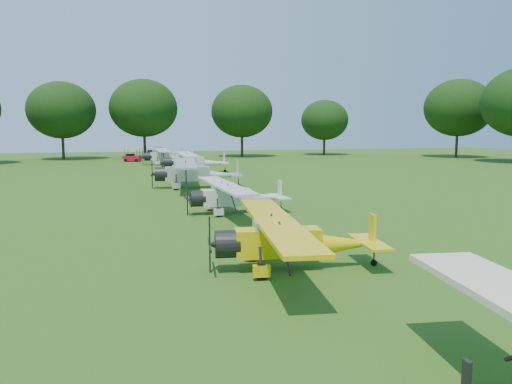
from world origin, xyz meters
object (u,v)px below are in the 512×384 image
(aircraft_5, at_px, (193,160))
(aircraft_2, at_px, (291,237))
(aircraft_6, at_px, (167,155))
(golf_cart, at_px, (132,157))
(aircraft_3, at_px, (234,194))
(aircraft_4, at_px, (194,171))
(aircraft_7, at_px, (164,152))

(aircraft_5, bearing_deg, aircraft_2, -91.85)
(aircraft_6, xyz_separation_m, golf_cart, (-4.48, 7.37, -0.65))
(aircraft_5, bearing_deg, aircraft_3, -91.85)
(aircraft_3, relative_size, aircraft_4, 0.80)
(aircraft_4, xyz_separation_m, aircraft_6, (0.25, 27.34, -0.08))
(aircraft_5, relative_size, golf_cart, 4.46)
(aircraft_2, xyz_separation_m, golf_cart, (-4.06, 59.77, -0.50))
(aircraft_4, bearing_deg, aircraft_3, -80.84)
(aircraft_3, xyz_separation_m, aircraft_5, (1.43, 27.21, 0.25))
(aircraft_7, bearing_deg, aircraft_2, -92.19)
(aircraft_4, distance_m, aircraft_7, 40.57)
(aircraft_4, height_order, aircraft_7, aircraft_4)
(aircraft_2, height_order, aircraft_4, aircraft_4)
(aircraft_4, xyz_separation_m, aircraft_5, (1.90, 14.23, -0.02))
(aircraft_2, bearing_deg, aircraft_3, 94.36)
(aircraft_3, height_order, aircraft_6, aircraft_6)
(aircraft_5, xyz_separation_m, aircraft_7, (-0.94, 26.32, -0.23))
(aircraft_6, bearing_deg, aircraft_2, -90.39)
(aircraft_5, relative_size, aircraft_7, 1.20)
(aircraft_2, xyz_separation_m, aircraft_6, (0.42, 52.40, 0.15))
(aircraft_2, height_order, aircraft_7, aircraft_2)
(aircraft_4, bearing_deg, aircraft_7, 95.73)
(aircraft_4, relative_size, aircraft_5, 1.02)
(aircraft_4, bearing_deg, golf_cart, 104.03)
(aircraft_6, bearing_deg, aircraft_5, -82.77)
(aircraft_4, height_order, aircraft_5, aircraft_4)
(aircraft_7, bearing_deg, aircraft_5, -89.16)
(aircraft_2, distance_m, aircraft_4, 25.06)
(aircraft_3, bearing_deg, aircraft_7, 87.13)
(aircraft_2, bearing_deg, aircraft_6, 96.93)
(aircraft_2, bearing_deg, golf_cart, 101.27)
(aircraft_5, height_order, aircraft_7, aircraft_5)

